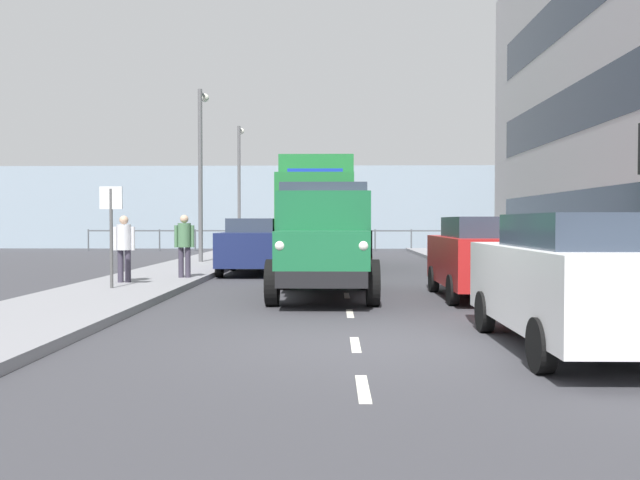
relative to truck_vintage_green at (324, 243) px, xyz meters
The scene contains 17 objects.
ground_plane 4.47m from the truck_vintage_green, 96.69° to the right, with size 80.00×80.00×0.00m, color #38383D.
sidewalk_left 7.14m from the truck_vintage_green, 142.69° to the right, with size 2.71×38.38×0.15m, color gray.
sidewalk_right 6.39m from the truck_vintage_green, 42.85° to the right, with size 2.71×38.38×0.15m, color gray.
road_centreline_markings 4.43m from the truck_vintage_green, 96.75° to the right, with size 0.12×34.97×0.01m.
sea_horizon 26.51m from the truck_vintage_green, 91.09° to the right, with size 80.00×0.80×5.00m, color #8C9EAD.
seawall_railing 22.88m from the truck_vintage_green, 91.26° to the right, with size 28.08×0.08×1.20m.
truck_vintage_green is the anchor object (origin of this frame).
lorry_cargo_green 10.00m from the truck_vintage_green, 87.83° to the right, with size 2.58×8.20×3.87m.
car_white_kerbside_near 6.54m from the truck_vintage_green, 120.44° to the left, with size 1.93×4.32×1.72m.
car_red_kerbside_1 3.32m from the truck_vintage_green, behind, with size 1.76×3.99×1.72m.
car_navy_oppositeside_0 7.07m from the truck_vintage_green, 70.96° to the right, with size 1.82×4.33×1.72m.
car_grey_oppositeside_1 12.89m from the truck_vintage_green, 79.69° to the right, with size 1.96×4.28×1.72m.
pedestrian_strolling 5.25m from the truck_vintage_green, 22.10° to the right, with size 0.53×0.34×1.62m.
pedestrian_couple_b 5.04m from the truck_vintage_green, 42.43° to the right, with size 0.53×0.34×1.65m.
lamp_post_promenade 11.86m from the truck_vintage_green, 66.02° to the right, with size 0.32×1.14×6.34m.
lamp_post_far 21.27m from the truck_vintage_green, 77.15° to the right, with size 0.32×1.14×6.42m.
street_sign 4.77m from the truck_vintage_green, ahead, with size 0.50×0.07×2.25m.
Camera 1 is at (0.28, 8.82, 1.62)m, focal length 37.48 mm.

